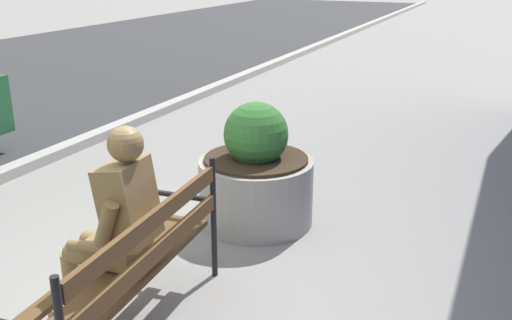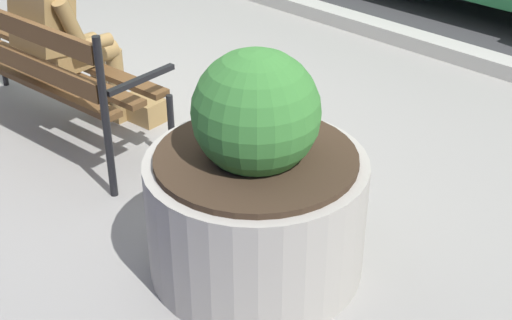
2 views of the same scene
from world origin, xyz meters
name	(u,v)px [view 1 (image 1 of 2)]	position (x,y,z in m)	size (l,w,h in m)	color
park_bench	(132,261)	(-0.13, -0.09, 0.54)	(1.83, 0.67, 0.95)	brown
bronze_statue_seated	(112,230)	(-0.03, 0.13, 0.67)	(0.62, 0.80, 1.37)	olive
concrete_planter	(256,178)	(1.77, -0.07, 0.43)	(1.03, 1.03, 1.13)	#A8A399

